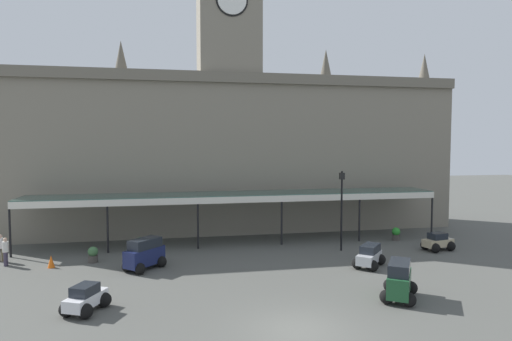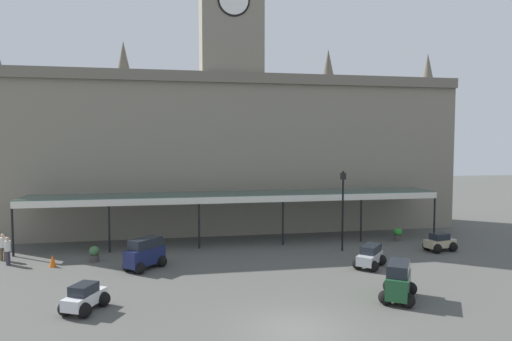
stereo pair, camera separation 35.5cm
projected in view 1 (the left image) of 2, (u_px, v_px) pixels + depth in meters
name	position (u px, v px, depth m)	size (l,w,h in m)	color
ground_plane	(298.00, 331.00, 16.83)	(140.00, 140.00, 0.00)	#50514C
station_building	(228.00, 142.00, 36.16)	(37.40, 5.71, 22.36)	gray
entrance_canopy	(238.00, 195.00, 31.49)	(29.55, 3.26, 3.59)	#38564C
car_silver_estate	(369.00, 257.00, 25.50)	(2.35, 2.39, 1.27)	#B2B5BA
car_navy_van	(145.00, 255.00, 24.94)	(2.48, 2.54, 1.77)	#19214C
car_beige_sedan	(438.00, 243.00, 29.38)	(2.19, 1.78, 1.19)	tan
car_green_van	(399.00, 282.00, 20.18)	(2.36, 2.58, 1.77)	#1E512D
car_white_sedan	(86.00, 300.00, 18.68)	(2.01, 2.24, 1.19)	silver
pedestrian_near_entrance	(0.00, 247.00, 26.56)	(0.39, 0.34, 1.67)	brown
pedestrian_crossing_forecourt	(6.00, 251.00, 25.65)	(0.34, 0.39, 1.67)	#3F384C
victorian_lamppost	(342.00, 202.00, 29.16)	(0.30, 0.30, 5.36)	black
traffic_cone	(51.00, 261.00, 25.30)	(0.40, 0.40, 0.72)	orange
planter_near_kerb	(140.00, 244.00, 29.04)	(0.60, 0.60, 0.96)	#47423D
planter_by_canopy	(396.00, 234.00, 32.41)	(0.60, 0.60, 0.96)	#47423D
planter_forecourt_centre	(93.00, 254.00, 26.43)	(0.60, 0.60, 0.96)	#47423D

